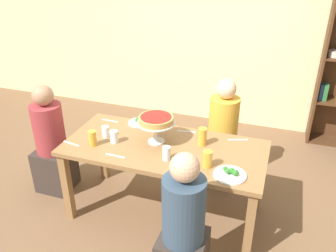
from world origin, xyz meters
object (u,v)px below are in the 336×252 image
(beer_glass_amber_spare, at_px, (202,137))
(salad_plate_near_diner, at_px, (230,174))
(beer_glass_amber_short, at_px, (93,138))
(diner_near_right, at_px, (183,233))
(cutlery_knife_far, at_px, (72,144))
(salad_plate_far_diner, at_px, (139,122))
(water_glass_clear_near, at_px, (106,132))
(diner_far_right, at_px, (222,139))
(dining_table, at_px, (164,155))
(water_glass_clear_spare, at_px, (166,153))
(beer_glass_amber_tall, at_px, (207,159))
(water_glass_clear_far, at_px, (114,137))
(deep_dish_pizza_stand, at_px, (156,121))
(cutlery_fork_near, at_px, (110,121))
(cutlery_knife_near, at_px, (238,140))
(cutlery_spare_fork, at_px, (115,156))
(cutlery_fork_far, at_px, (186,132))
(diner_head_west, at_px, (52,147))

(beer_glass_amber_spare, bearing_deg, salad_plate_near_diner, -50.30)
(beer_glass_amber_short, bearing_deg, diner_near_right, -27.48)
(diner_near_right, relative_size, cutlery_knife_far, 6.39)
(salad_plate_far_diner, bearing_deg, water_glass_clear_near, -117.88)
(diner_far_right, relative_size, beer_glass_amber_short, 8.39)
(dining_table, bearing_deg, water_glass_clear_spare, -65.54)
(beer_glass_amber_tall, height_order, beer_glass_amber_spare, beer_glass_amber_spare)
(water_glass_clear_far, height_order, cutlery_knife_far, water_glass_clear_far)
(deep_dish_pizza_stand, height_order, cutlery_knife_far, deep_dish_pizza_stand)
(cutlery_fork_near, xyz_separation_m, cutlery_knife_far, (-0.12, -0.51, 0.00))
(beer_glass_amber_short, height_order, water_glass_clear_near, beer_glass_amber_short)
(beer_glass_amber_spare, bearing_deg, water_glass_clear_far, -164.21)
(salad_plate_near_diner, height_order, cutlery_fork_near, salad_plate_near_diner)
(salad_plate_far_diner, xyz_separation_m, beer_glass_amber_spare, (0.68, -0.20, 0.06))
(water_glass_clear_near, bearing_deg, beer_glass_amber_tall, -9.90)
(dining_table, relative_size, water_glass_clear_near, 16.73)
(cutlery_knife_near, bearing_deg, deep_dish_pizza_stand, 2.34)
(cutlery_knife_near, bearing_deg, water_glass_clear_far, 1.68)
(salad_plate_near_diner, relative_size, water_glass_clear_spare, 2.14)
(dining_table, distance_m, salad_plate_far_diner, 0.51)
(deep_dish_pizza_stand, bearing_deg, beer_glass_amber_spare, 12.09)
(salad_plate_near_diner, height_order, beer_glass_amber_short, beer_glass_amber_short)
(water_glass_clear_spare, relative_size, cutlery_fork_near, 0.66)
(dining_table, distance_m, water_glass_clear_far, 0.47)
(dining_table, relative_size, water_glass_clear_spare, 14.89)
(cutlery_knife_far, distance_m, cutlery_spare_fork, 0.46)
(water_glass_clear_near, height_order, cutlery_fork_far, water_glass_clear_near)
(diner_head_west, distance_m, cutlery_knife_far, 0.54)
(beer_glass_amber_tall, bearing_deg, cutlery_knife_far, -178.04)
(diner_near_right, xyz_separation_m, beer_glass_amber_spare, (-0.08, 0.82, 0.33))
(beer_glass_amber_tall, relative_size, cutlery_fork_far, 0.78)
(cutlery_fork_far, distance_m, cutlery_knife_far, 1.05)
(beer_glass_amber_tall, xyz_separation_m, water_glass_clear_near, (-0.98, 0.17, -0.02))
(beer_glass_amber_short, bearing_deg, salad_plate_near_diner, -3.07)
(water_glass_clear_far, xyz_separation_m, water_glass_clear_spare, (0.53, -0.11, 0.00))
(dining_table, xyz_separation_m, salad_plate_near_diner, (0.62, -0.25, 0.11))
(beer_glass_amber_spare, distance_m, cutlery_fork_near, 0.99)
(cutlery_knife_near, height_order, cutlery_spare_fork, same)
(beer_glass_amber_spare, xyz_separation_m, cutlery_fork_near, (-0.98, 0.16, -0.08))
(cutlery_fork_near, bearing_deg, cutlery_knife_near, -175.87)
(beer_glass_amber_tall, bearing_deg, cutlery_fork_far, 122.20)
(dining_table, distance_m, cutlery_knife_near, 0.68)
(water_glass_clear_spare, distance_m, cutlery_knife_near, 0.72)
(cutlery_knife_far, bearing_deg, diner_head_west, 160.30)
(water_glass_clear_far, relative_size, cutlery_knife_far, 0.63)
(water_glass_clear_spare, bearing_deg, diner_head_west, 170.98)
(cutlery_fork_near, relative_size, cutlery_spare_fork, 1.00)
(dining_table, xyz_separation_m, cutlery_knife_near, (0.59, 0.32, 0.09))
(cutlery_fork_far, xyz_separation_m, cutlery_spare_fork, (-0.44, -0.60, 0.00))
(diner_head_west, bearing_deg, cutlery_spare_fork, -18.73)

